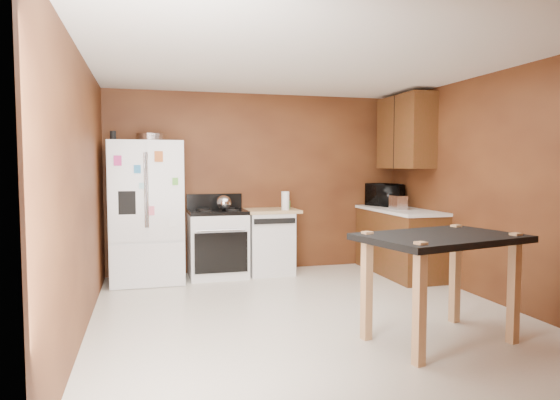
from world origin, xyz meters
name	(u,v)px	position (x,y,z in m)	size (l,w,h in m)	color
floor	(308,314)	(0.00, 0.00, 0.00)	(4.50, 4.50, 0.00)	silver
ceiling	(309,62)	(0.00, 0.00, 2.50)	(4.50, 4.50, 0.00)	white
wall_back	(259,182)	(0.00, 2.25, 1.25)	(4.20, 4.20, 0.00)	brown
wall_front	(435,210)	(0.00, -2.25, 1.25)	(4.20, 4.20, 0.00)	brown
wall_left	(82,193)	(-2.10, 0.00, 1.25)	(4.50, 4.50, 0.00)	brown
wall_right	(489,188)	(2.10, 0.00, 1.25)	(4.50, 4.50, 0.00)	brown
roasting_pan	(151,138)	(-1.48, 1.91, 1.85)	(0.38, 0.38, 0.10)	silver
pen_cup	(113,136)	(-1.93, 1.73, 1.86)	(0.07, 0.07, 0.11)	black
kettle	(224,203)	(-0.56, 1.85, 1.00)	(0.20, 0.20, 0.20)	silver
paper_towel	(285,201)	(0.27, 1.81, 1.01)	(0.11, 0.11, 0.25)	white
green_canister	(287,205)	(0.34, 1.98, 0.95)	(0.10, 0.10, 0.11)	green
toaster	(398,202)	(1.75, 1.40, 0.99)	(0.16, 0.25, 0.18)	silver
microwave	(385,196)	(1.82, 1.94, 1.05)	(0.54, 0.36, 0.30)	black
refrigerator	(147,212)	(-1.55, 1.86, 0.90)	(0.90, 0.80, 1.80)	white
gas_range	(218,242)	(-0.64, 1.92, 0.46)	(0.76, 0.68, 1.10)	white
dishwasher	(269,241)	(0.08, 1.95, 0.45)	(0.78, 0.63, 0.89)	white
right_cabinets	(401,208)	(1.84, 1.48, 0.91)	(0.63, 1.58, 2.45)	#5B2C19
island	(440,251)	(0.83, -1.03, 0.78)	(1.46, 1.13, 0.93)	black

